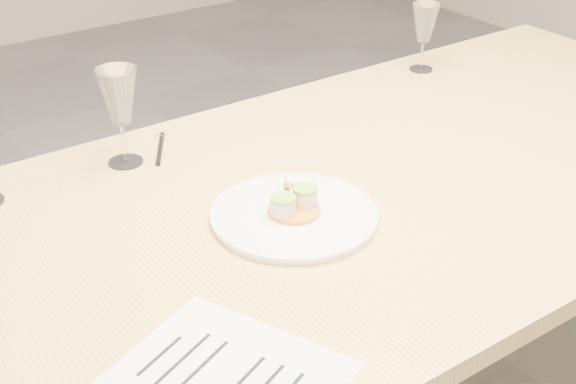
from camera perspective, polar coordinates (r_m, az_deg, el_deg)
dining_table at (r=1.62m, az=2.48°, el=-2.40°), size 2.40×1.00×0.75m
dinner_plate at (r=1.50m, az=0.46°, el=-1.56°), size 0.32×0.32×0.08m
recipe_sheet at (r=1.17m, az=-4.17°, el=-12.83°), size 0.34×0.38×0.00m
ballpoint_pen at (r=1.78m, az=-9.07°, el=3.09°), size 0.09×0.13×0.01m
wine_glass_2 at (r=1.68m, az=-11.94°, el=6.54°), size 0.08×0.08×0.21m
wine_glass_3 at (r=2.21m, az=9.70°, el=11.68°), size 0.07×0.07×0.18m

